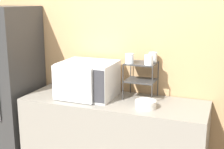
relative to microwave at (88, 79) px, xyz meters
name	(u,v)px	position (x,y,z in m)	size (l,w,h in m)	color
wall_back	(126,51)	(0.28, 0.32, 0.24)	(8.00, 0.06, 2.60)	tan
counter	(114,144)	(0.28, -0.02, -0.61)	(1.73, 0.60, 0.89)	gray
microwave	(88,79)	(0.00, 0.00, 0.00)	(0.51, 0.46, 0.34)	silver
dish_rack	(141,73)	(0.49, 0.14, 0.08)	(0.29, 0.25, 0.34)	#333333
glass_front_left	(129,59)	(0.40, 0.06, 0.22)	(0.08, 0.08, 0.09)	silver
glass_back_right	(153,57)	(0.58, 0.21, 0.22)	(0.08, 0.08, 0.09)	silver
glass_front_right	(149,60)	(0.58, 0.06, 0.22)	(0.08, 0.08, 0.09)	silver
bowl	(146,104)	(0.61, -0.13, -0.14)	(0.18, 0.18, 0.07)	silver
refrigerator	(2,89)	(-1.01, -0.02, -0.19)	(0.73, 0.64, 1.74)	#2D2D2D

